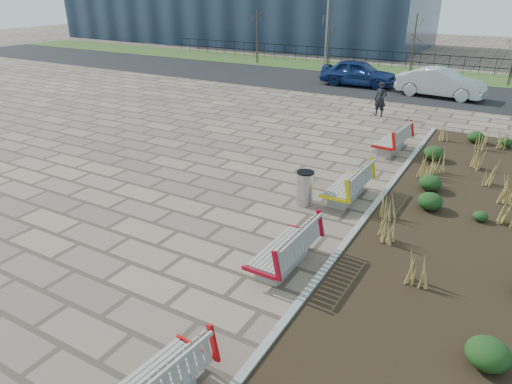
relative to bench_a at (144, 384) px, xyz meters
The scene contains 18 objects.
ground 4.10m from the bench_a, 137.46° to the left, with size 120.00×120.00×0.00m, color #816C58.
planting_bed 8.42m from the bench_a, 67.26° to the left, with size 4.50×18.00×0.10m, color black.
planting_curb 7.82m from the bench_a, 83.23° to the left, with size 0.16×18.00×0.15m, color gray.
grass_verge_far 30.90m from the bench_a, 95.57° to the left, with size 80.00×5.00×0.04m, color #33511E.
road 24.94m from the bench_a, 96.91° to the left, with size 80.00×7.00×0.02m, color black.
bench_a is the anchor object (origin of this frame).
bench_b 4.32m from the bench_a, 90.00° to the left, with size 0.90×2.10×1.00m, color #AA0B1F, non-canonical shape.
bench_c 8.35m from the bench_a, 90.00° to the left, with size 0.90×2.10×1.00m, color #DAB90B, non-canonical shape.
bench_d 13.21m from the bench_a, 90.00° to the left, with size 0.90×2.10×1.00m, color red, non-canonical shape.
litter_bin 7.50m from the bench_a, 96.88° to the left, with size 0.47×0.47×0.97m, color #B2B2B7.
pedestrian 18.14m from the bench_a, 95.82° to the left, with size 0.58×0.38×1.60m, color black.
car_blue 24.99m from the bench_a, 101.69° to the left, with size 1.84×4.57×1.56m, color navy.
car_silver 23.72m from the bench_a, 90.28° to the left, with size 1.62×4.65×1.53m, color #B7BCC0.
tree_a 32.91m from the bench_a, 117.15° to the left, with size 1.40×1.40×4.00m, color #4C3D2D, non-canonical shape.
tree_b 30.64m from the bench_a, 107.10° to the left, with size 1.40×1.40×4.00m, color #4C3D2D, non-canonical shape.
tree_c 29.45m from the bench_a, 95.86° to the left, with size 1.40×1.40×4.00m, color #4C3D2D, non-canonical shape.
lamp_west 30.24m from the bench_a, 107.38° to the left, with size 0.24×0.60×6.00m, color gray, non-canonical shape.
railing_fence 32.39m from the bench_a, 95.31° to the left, with size 44.00×0.10×1.20m, color black, non-canonical shape.
Camera 1 is at (6.74, -6.08, 5.64)m, focal length 32.00 mm.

